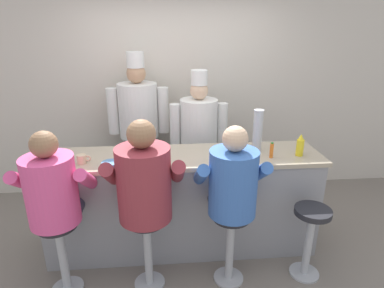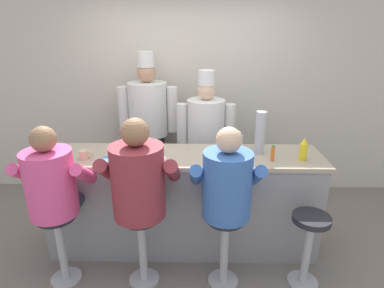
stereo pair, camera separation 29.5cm
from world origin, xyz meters
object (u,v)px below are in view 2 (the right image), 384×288
(hot_sauce_bottle_orange, at_px, (273,153))
(coffee_mug_tan, at_px, (84,155))
(cook_in_whites_near, at_px, (149,122))
(cup_stack_steel, at_px, (260,133))
(mustard_bottle_yellow, at_px, (303,150))
(water_pitcher_clear, at_px, (234,142))
(empty_stool_round, at_px, (309,239))
(diner_seated_pink, at_px, (53,187))
(diner_seated_blue, at_px, (226,188))
(ketchup_bottle_red, at_px, (230,150))
(diner_seated_maroon, at_px, (139,184))
(cook_in_whites_far, at_px, (206,137))
(cereal_bowl, at_px, (110,161))
(breakfast_plate, at_px, (154,159))

(hot_sauce_bottle_orange, distance_m, coffee_mug_tan, 1.71)
(cook_in_whites_near, bearing_deg, cup_stack_steel, -38.89)
(mustard_bottle_yellow, distance_m, water_pitcher_clear, 0.64)
(water_pitcher_clear, xyz_separation_m, coffee_mug_tan, (-1.38, -0.21, -0.06))
(empty_stool_round, bearing_deg, cup_stack_steel, 121.68)
(diner_seated_pink, height_order, diner_seated_blue, diner_seated_blue)
(ketchup_bottle_red, bearing_deg, hot_sauce_bottle_orange, 2.45)
(diner_seated_maroon, bearing_deg, cook_in_whites_far, 65.09)
(mustard_bottle_yellow, xyz_separation_m, coffee_mug_tan, (-1.98, -0.01, -0.06))
(ketchup_bottle_red, height_order, water_pitcher_clear, ketchup_bottle_red)
(empty_stool_round, bearing_deg, water_pitcher_clear, 133.75)
(cereal_bowl, height_order, diner_seated_blue, diner_seated_blue)
(hot_sauce_bottle_orange, bearing_deg, ketchup_bottle_red, -177.55)
(breakfast_plate, distance_m, cook_in_whites_far, 1.00)
(mustard_bottle_yellow, distance_m, diner_seated_pink, 2.17)
(water_pitcher_clear, height_order, cereal_bowl, water_pitcher_clear)
(cereal_bowl, height_order, coffee_mug_tan, coffee_mug_tan)
(hot_sauce_bottle_orange, xyz_separation_m, cup_stack_steel, (-0.09, 0.18, 0.13))
(mustard_bottle_yellow, relative_size, water_pitcher_clear, 1.06)
(ketchup_bottle_red, height_order, cook_in_whites_near, cook_in_whites_near)
(water_pitcher_clear, xyz_separation_m, diner_seated_pink, (-1.52, -0.59, -0.19))
(water_pitcher_clear, xyz_separation_m, breakfast_plate, (-0.74, -0.24, -0.09))
(cook_in_whites_near, bearing_deg, diner_seated_blue, -60.70)
(water_pitcher_clear, height_order, diner_seated_maroon, diner_seated_maroon)
(diner_seated_pink, xyz_separation_m, diner_seated_blue, (1.41, 0.00, 0.00))
(coffee_mug_tan, relative_size, cook_in_whites_far, 0.07)
(ketchup_bottle_red, xyz_separation_m, cup_stack_steel, (0.30, 0.20, 0.10))
(cook_in_whites_near, distance_m, cook_in_whites_far, 0.77)
(cereal_bowl, xyz_separation_m, coffee_mug_tan, (-0.26, 0.11, 0.02))
(mustard_bottle_yellow, bearing_deg, cup_stack_steel, 156.93)
(breakfast_plate, bearing_deg, coffee_mug_tan, 177.77)
(cup_stack_steel, relative_size, cook_in_whites_near, 0.22)
(cook_in_whites_far, bearing_deg, ketchup_bottle_red, -77.17)
(breakfast_plate, distance_m, coffee_mug_tan, 0.64)
(ketchup_bottle_red, xyz_separation_m, hot_sauce_bottle_orange, (0.38, 0.02, -0.03))
(cup_stack_steel, bearing_deg, diner_seated_blue, -122.59)
(cereal_bowl, height_order, cup_stack_steel, cup_stack_steel)
(breakfast_plate, bearing_deg, ketchup_bottle_red, -0.39)
(cereal_bowl, bearing_deg, water_pitcher_clear, 16.35)
(cereal_bowl, height_order, cook_in_whites_far, cook_in_whites_far)
(breakfast_plate, height_order, cereal_bowl, cereal_bowl)
(diner_seated_pink, xyz_separation_m, empty_stool_round, (2.12, -0.03, -0.46))
(water_pitcher_clear, distance_m, cook_in_whites_near, 1.33)
(diner_seated_maroon, distance_m, diner_seated_blue, 0.71)
(cereal_bowl, bearing_deg, empty_stool_round, -9.79)
(mustard_bottle_yellow, xyz_separation_m, empty_stool_round, (-0.01, -0.42, -0.65))
(coffee_mug_tan, distance_m, empty_stool_round, 2.10)
(diner_seated_maroon, bearing_deg, diner_seated_pink, -179.70)
(hot_sauce_bottle_orange, distance_m, breakfast_plate, 1.07)
(diner_seated_maroon, height_order, diner_seated_blue, diner_seated_maroon)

